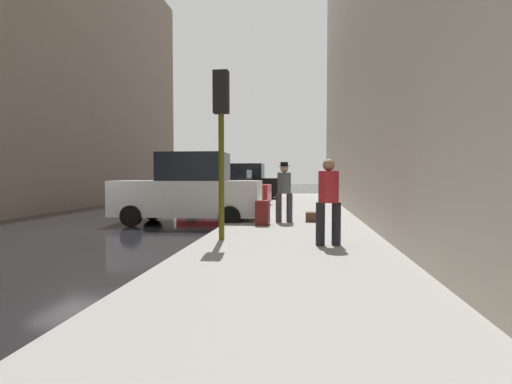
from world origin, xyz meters
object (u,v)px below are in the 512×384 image
(parked_black_suv, at_px, (244,184))
(rolling_suitcase, at_px, (263,213))
(traffic_light, at_px, (221,118))
(pedestrian_with_beanie, at_px, (284,189))
(parked_white_van, at_px, (189,191))
(duffel_bag, at_px, (311,217))
(fire_hydrant, at_px, (259,201))
(pedestrian_in_red_jacket, at_px, (329,197))
(parked_red_hatchback, at_px, (226,190))

(parked_black_suv, distance_m, rolling_suitcase, 13.18)
(traffic_light, xyz_separation_m, pedestrian_with_beanie, (1.18, 3.40, -1.62))
(parked_white_van, bearing_deg, duffel_bag, -4.25)
(fire_hydrant, distance_m, rolling_suitcase, 5.07)
(pedestrian_in_red_jacket, bearing_deg, pedestrian_with_beanie, 105.29)
(fire_hydrant, bearing_deg, parked_black_suv, 102.83)
(parked_white_van, relative_size, parked_red_hatchback, 1.10)
(parked_red_hatchback, bearing_deg, duffel_bag, -59.20)
(traffic_light, height_order, rolling_suitcase, traffic_light)
(parked_white_van, bearing_deg, fire_hydrant, 64.62)
(parked_white_van, distance_m, parked_red_hatchback, 6.15)
(parked_black_suv, height_order, duffel_bag, parked_black_suv)
(parked_black_suv, relative_size, traffic_light, 1.29)
(parked_white_van, distance_m, pedestrian_in_red_jacket, 5.99)
(parked_black_suv, relative_size, pedestrian_with_beanie, 2.61)
(parked_white_van, xyz_separation_m, traffic_light, (1.85, -3.93, 1.73))
(parked_black_suv, xyz_separation_m, duffel_bag, (3.84, -12.01, -0.74))
(parked_black_suv, bearing_deg, pedestrian_with_beanie, -76.07)
(pedestrian_with_beanie, bearing_deg, parked_red_hatchback, 114.48)
(traffic_light, relative_size, duffel_bag, 8.18)
(parked_black_suv, height_order, traffic_light, traffic_light)
(parked_black_suv, relative_size, rolling_suitcase, 4.46)
(parked_white_van, bearing_deg, pedestrian_in_red_jacket, -46.95)
(parked_white_van, height_order, parked_black_suv, same)
(pedestrian_with_beanie, relative_size, duffel_bag, 4.04)
(parked_black_suv, bearing_deg, parked_white_van, -90.00)
(pedestrian_in_red_jacket, relative_size, duffel_bag, 3.89)
(parked_red_hatchback, height_order, pedestrian_in_red_jacket, pedestrian_in_red_jacket)
(fire_hydrant, bearing_deg, duffel_bag, -63.57)
(parked_black_suv, bearing_deg, duffel_bag, -72.28)
(parked_red_hatchback, bearing_deg, parked_white_van, -90.00)
(fire_hydrant, xyz_separation_m, rolling_suitcase, (0.67, -5.02, -0.01))
(parked_red_hatchback, relative_size, parked_black_suv, 0.91)
(rolling_suitcase, bearing_deg, parked_red_hatchback, 108.54)
(pedestrian_with_beanie, bearing_deg, pedestrian_in_red_jacket, -74.71)
(traffic_light, bearing_deg, duffel_bag, 61.46)
(parked_black_suv, distance_m, fire_hydrant, 8.14)
(pedestrian_in_red_jacket, height_order, duffel_bag, pedestrian_in_red_jacket)
(pedestrian_with_beanie, distance_m, duffel_bag, 1.19)
(rolling_suitcase, bearing_deg, traffic_light, -102.82)
(pedestrian_in_red_jacket, relative_size, rolling_suitcase, 1.64)
(fire_hydrant, height_order, pedestrian_in_red_jacket, pedestrian_in_red_jacket)
(pedestrian_with_beanie, distance_m, rolling_suitcase, 1.11)
(parked_black_suv, height_order, pedestrian_in_red_jacket, parked_black_suv)
(rolling_suitcase, bearing_deg, parked_black_suv, 100.81)
(pedestrian_with_beanie, bearing_deg, fire_hydrant, 105.92)
(fire_hydrant, height_order, rolling_suitcase, rolling_suitcase)
(traffic_light, bearing_deg, parked_black_suv, 96.76)
(traffic_light, distance_m, pedestrian_with_beanie, 3.95)
(parked_red_hatchback, relative_size, rolling_suitcase, 4.07)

